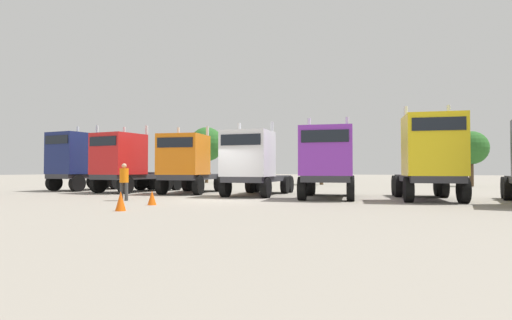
# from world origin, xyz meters

# --- Properties ---
(ground) EXTENTS (200.00, 200.00, 0.00)m
(ground) POSITION_xyz_m (0.00, 0.00, 0.00)
(ground) COLOR gray
(semi_truck_navy) EXTENTS (2.63, 5.75, 4.49)m
(semi_truck_navy) POSITION_xyz_m (-13.24, 3.14, 2.02)
(semi_truck_navy) COLOR #333338
(semi_truck_navy) RESTS_ON ground
(semi_truck_red) EXTENTS (2.57, 6.08, 4.22)m
(semi_truck_red) POSITION_xyz_m (-8.61, 2.84, 1.91)
(semi_truck_red) COLOR #333338
(semi_truck_red) RESTS_ON ground
(semi_truck_orange) EXTENTS (3.84, 6.43, 4.05)m
(semi_truck_orange) POSITION_xyz_m (-4.41, 3.57, 1.83)
(semi_truck_orange) COLOR #333338
(semi_truck_orange) RESTS_ON ground
(semi_truck_white) EXTENTS (3.36, 6.56, 4.04)m
(semi_truck_white) POSITION_xyz_m (0.02, 3.31, 1.77)
(semi_truck_white) COLOR #333338
(semi_truck_white) RESTS_ON ground
(semi_truck_purple) EXTENTS (3.69, 6.10, 4.04)m
(semi_truck_purple) POSITION_xyz_m (4.23, 3.04, 1.81)
(semi_truck_purple) COLOR #333338
(semi_truck_purple) RESTS_ON ground
(semi_truck_yellow) EXTENTS (3.82, 6.33, 4.45)m
(semi_truck_yellow) POSITION_xyz_m (8.79, 3.94, 1.99)
(semi_truck_yellow) COLOR #333338
(semi_truck_yellow) RESTS_ON ground
(visitor_in_hivis) EXTENTS (0.45, 0.43, 1.72)m
(visitor_in_hivis) POSITION_xyz_m (-3.89, -2.10, 0.99)
(visitor_in_hivis) COLOR #3C3C3C
(visitor_in_hivis) RESTS_ON ground
(traffic_cone_near) EXTENTS (0.36, 0.36, 0.68)m
(traffic_cone_near) POSITION_xyz_m (-0.63, -5.56, 0.34)
(traffic_cone_near) COLOR #F2590C
(traffic_cone_near) RESTS_ON ground
(traffic_cone_mid) EXTENTS (0.36, 0.36, 0.58)m
(traffic_cone_mid) POSITION_xyz_m (-1.19, -3.31, 0.29)
(traffic_cone_mid) COLOR #F2590C
(traffic_cone_mid) RESTS_ON ground
(oak_far_left) EXTENTS (3.70, 3.70, 6.03)m
(oak_far_left) POSITION_xyz_m (-14.17, 20.40, 4.16)
(oak_far_left) COLOR #4C3823
(oak_far_left) RESTS_ON ground
(oak_far_centre) EXTENTS (3.03, 3.03, 5.42)m
(oak_far_centre) POSITION_xyz_m (-1.42, 20.69, 3.87)
(oak_far_centre) COLOR #4C3823
(oak_far_centre) RESTS_ON ground
(oak_far_right) EXTENTS (2.84, 2.84, 4.72)m
(oak_far_right) POSITION_xyz_m (11.16, 22.78, 3.28)
(oak_far_right) COLOR #4C3823
(oak_far_right) RESTS_ON ground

